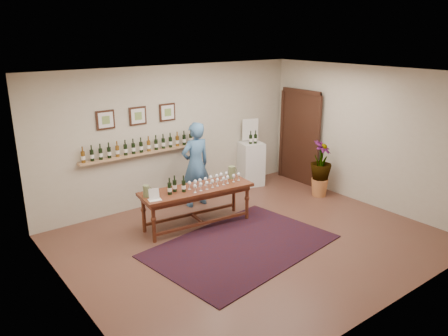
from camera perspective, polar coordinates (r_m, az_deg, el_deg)
ground at (r=7.61m, az=3.70°, el=-9.38°), size 6.00×6.00×0.00m
room_shell at (r=9.86m, az=6.06°, el=3.81°), size 6.00×6.00×6.00m
rug at (r=7.39m, az=2.27°, el=-10.12°), size 3.22×2.37×0.02m
tasting_table at (r=7.91m, az=-3.58°, el=-3.36°), size 2.13×0.89×0.73m
table_glasses at (r=7.96m, az=-1.62°, el=-1.76°), size 1.17×0.32×0.16m
table_bottles at (r=7.64m, az=-6.34°, el=-2.01°), size 0.33×0.22×0.33m
pitcher_left at (r=7.53m, az=-10.12°, el=-2.99°), size 0.16×0.16×0.20m
pitcher_right at (r=8.33m, az=1.01°, el=-0.57°), size 0.16×0.16×0.24m
menu_card at (r=7.39m, az=-9.14°, el=-3.40°), size 0.24×0.20×0.19m
display_pedestal at (r=10.10m, az=3.54°, el=0.56°), size 0.61×0.61×1.00m
pedestal_bottles at (r=9.85m, az=3.81°, el=4.11°), size 0.34×0.17×0.32m
info_sign at (r=10.06m, az=3.44°, el=5.04°), size 0.39×0.12×0.55m
potted_plant at (r=9.57m, az=12.51°, el=-0.09°), size 0.74×0.74×1.05m
person at (r=8.77m, az=-3.73°, el=0.43°), size 0.64×0.42×1.73m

